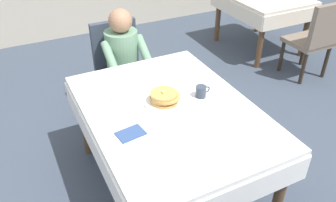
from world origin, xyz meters
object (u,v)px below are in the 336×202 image
at_px(dining_table_main, 170,119).
at_px(fork_left_of_plate, 140,111).
at_px(cup_coffee, 201,91).
at_px(syrup_pitcher, 115,97).
at_px(background_chair_empty, 316,36).
at_px(chair_diner, 119,64).
at_px(diner_person, 124,57).
at_px(breakfast_stack, 164,97).
at_px(spoon_near_edge, 187,128).
at_px(knife_right_of_plate, 189,98).
at_px(plate_breakfast, 164,102).
at_px(background_table_far, 263,4).

bearing_deg(dining_table_main, fork_left_of_plate, 163.82).
bearing_deg(cup_coffee, syrup_pitcher, 159.54).
bearing_deg(dining_table_main, background_chair_empty, 19.54).
distance_m(chair_diner, cup_coffee, 1.18).
distance_m(diner_person, breakfast_stack, 0.95).
bearing_deg(syrup_pitcher, spoon_near_edge, -58.89).
bearing_deg(diner_person, knife_right_of_plate, 98.63).
height_order(plate_breakfast, syrup_pitcher, syrup_pitcher).
relative_size(dining_table_main, knife_right_of_plate, 7.62).
height_order(dining_table_main, background_table_far, same).
relative_size(plate_breakfast, spoon_near_edge, 1.87).
distance_m(knife_right_of_plate, background_chair_empty, 2.22).
bearing_deg(breakfast_stack, diner_person, 87.30).
xyz_separation_m(chair_diner, background_chair_empty, (2.23, -0.37, 0.00)).
relative_size(diner_person, background_chair_empty, 1.20).
height_order(diner_person, background_chair_empty, diner_person).
bearing_deg(breakfast_stack, background_table_far, 36.43).
relative_size(dining_table_main, breakfast_stack, 7.34).
xyz_separation_m(chair_diner, diner_person, (-0.00, -0.16, 0.14)).
height_order(cup_coffee, syrup_pitcher, cup_coffee).
distance_m(chair_diner, knife_right_of_plate, 1.14).
bearing_deg(dining_table_main, plate_breakfast, 97.42).
xyz_separation_m(breakfast_stack, cup_coffee, (0.28, -0.04, -0.01)).
bearing_deg(dining_table_main, spoon_near_edge, -91.38).
xyz_separation_m(cup_coffee, spoon_near_edge, (-0.27, -0.28, -0.04)).
height_order(breakfast_stack, background_table_far, breakfast_stack).
bearing_deg(diner_person, syrup_pitcher, 65.87).
relative_size(syrup_pitcher, spoon_near_edge, 0.53).
xyz_separation_m(fork_left_of_plate, spoon_near_edge, (0.19, -0.30, 0.00)).
relative_size(breakfast_stack, fork_left_of_plate, 1.15).
relative_size(diner_person, cup_coffee, 9.91).
bearing_deg(dining_table_main, syrup_pitcher, 140.62).
distance_m(plate_breakfast, spoon_near_edge, 0.32).
xyz_separation_m(chair_diner, cup_coffee, (0.23, -1.13, 0.25)).
bearing_deg(knife_right_of_plate, breakfast_stack, 78.80).
distance_m(cup_coffee, background_chair_empty, 2.15).
bearing_deg(syrup_pitcher, plate_breakfast, -30.35).
xyz_separation_m(diner_person, plate_breakfast, (-0.04, -0.94, 0.08)).
bearing_deg(knife_right_of_plate, dining_table_main, 102.04).
height_order(plate_breakfast, spoon_near_edge, plate_breakfast).
relative_size(knife_right_of_plate, spoon_near_edge, 1.33).
height_order(chair_diner, breakfast_stack, chair_diner).
bearing_deg(plate_breakfast, diner_person, 87.25).
xyz_separation_m(chair_diner, background_table_far, (2.23, 0.58, 0.09)).
bearing_deg(background_table_far, diner_person, -161.65).
relative_size(knife_right_of_plate, background_chair_empty, 0.22).
distance_m(chair_diner, breakfast_stack, 1.13).
bearing_deg(spoon_near_edge, fork_left_of_plate, 131.89).
bearing_deg(plate_breakfast, knife_right_of_plate, -6.01).
distance_m(dining_table_main, cup_coffee, 0.30).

